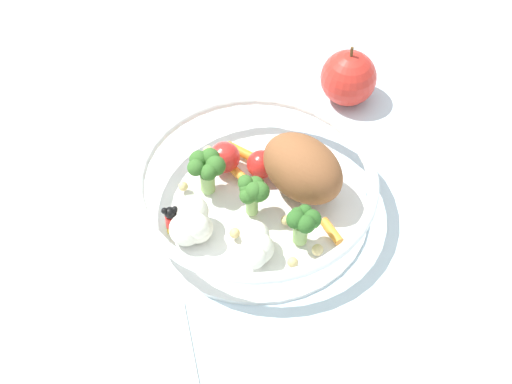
# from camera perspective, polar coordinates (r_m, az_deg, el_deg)

# --- Properties ---
(ground_plane) EXTENTS (2.40, 2.40, 0.00)m
(ground_plane) POSITION_cam_1_polar(r_m,az_deg,el_deg) (0.79, -0.59, -2.22)
(ground_plane) COLOR silver
(food_container) EXTENTS (0.25, 0.25, 0.08)m
(food_container) POSITION_cam_1_polar(r_m,az_deg,el_deg) (0.78, 0.32, 0.13)
(food_container) COLOR white
(food_container) RESTS_ON ground_plane
(loose_apple) EXTENTS (0.07, 0.07, 0.08)m
(loose_apple) POSITION_cam_1_polar(r_m,az_deg,el_deg) (0.90, 6.95, 8.50)
(loose_apple) COLOR red
(loose_apple) RESTS_ON ground_plane
(folded_napkin) EXTENTS (0.11, 0.15, 0.01)m
(folded_napkin) POSITION_cam_1_polar(r_m,az_deg,el_deg) (0.71, -10.60, -12.51)
(folded_napkin) COLOR silver
(folded_napkin) RESTS_ON ground_plane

